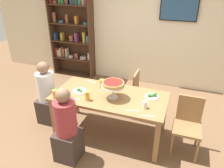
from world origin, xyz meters
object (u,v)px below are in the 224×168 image
(salad_plate_far_diner, at_px, (80,91))
(cutlery_fork_far, at_px, (148,116))
(bookshelf, at_px, (72,31))
(salad_plate_near_diner, at_px, (152,96))
(cutlery_knife_far, at_px, (74,99))
(chair_far_right, at_px, (141,93))
(beer_glass_amber_tall, at_px, (55,94))
(chair_head_east, at_px, (188,123))
(deep_dish_pizza_stand, at_px, (113,85))
(television, at_px, (179,10))
(beer_glass_amber_short, at_px, (87,96))
(salad_plate_spare, at_px, (59,91))
(diner_near_left, at_px, (67,130))
(cutlery_knife_near, at_px, (92,82))
(cutlery_fork_near, at_px, (133,111))
(dining_table, at_px, (110,100))
(diner_head_west, at_px, (47,97))
(water_glass_clear_near, at_px, (145,105))
(beer_glass_amber_spare, at_px, (102,83))

(salad_plate_far_diner, xyz_separation_m, cutlery_fork_far, (1.17, -0.30, -0.01))
(bookshelf, bearing_deg, salad_plate_near_diner, -38.01)
(bookshelf, bearing_deg, cutlery_knife_far, -61.21)
(salad_plate_near_diner, bearing_deg, chair_far_right, 117.10)
(salad_plate_far_diner, xyz_separation_m, beer_glass_amber_tall, (-0.25, -0.30, 0.05))
(chair_head_east, relative_size, beer_glass_amber_tall, 6.39)
(bookshelf, xyz_separation_m, salad_plate_near_diner, (2.36, -1.85, -0.38))
(deep_dish_pizza_stand, bearing_deg, television, 72.82)
(salad_plate_near_diner, bearing_deg, salad_plate_far_diner, -169.20)
(bookshelf, relative_size, beer_glass_amber_short, 15.45)
(deep_dish_pizza_stand, height_order, salad_plate_spare, deep_dish_pizza_stand)
(diner_near_left, relative_size, cutlery_fork_far, 6.39)
(beer_glass_amber_tall, xyz_separation_m, cutlery_knife_near, (0.29, 0.69, -0.07))
(cutlery_fork_near, bearing_deg, cutlery_knife_near, 129.16)
(dining_table, height_order, cutlery_knife_near, cutlery_knife_near)
(salad_plate_far_diner, bearing_deg, deep_dish_pizza_stand, 0.05)
(dining_table, distance_m, chair_head_east, 1.20)
(deep_dish_pizza_stand, distance_m, cutlery_knife_far, 0.63)
(bookshelf, height_order, chair_head_east, bookshelf)
(dining_table, xyz_separation_m, cutlery_knife_far, (-0.48, -0.28, 0.09))
(chair_far_right, bearing_deg, salad_plate_far_diner, -48.96)
(beer_glass_amber_short, bearing_deg, diner_head_west, 166.36)
(chair_far_right, xyz_separation_m, beer_glass_amber_tall, (-1.10, -1.05, 0.32))
(beer_glass_amber_short, bearing_deg, salad_plate_near_diner, 24.53)
(beer_glass_amber_short, relative_size, cutlery_fork_near, 0.80)
(chair_head_east, distance_m, salad_plate_far_diner, 1.71)
(television, height_order, salad_plate_spare, television)
(water_glass_clear_near, distance_m, cutlery_knife_far, 1.07)
(chair_head_east, bearing_deg, cutlery_fork_far, 37.14)
(salad_plate_far_diner, height_order, cutlery_knife_near, salad_plate_far_diner)
(beer_glass_amber_short, bearing_deg, chair_far_right, 56.43)
(television, relative_size, cutlery_fork_far, 4.23)
(salad_plate_near_diner, distance_m, salad_plate_far_diner, 1.14)
(salad_plate_near_diner, bearing_deg, cutlery_fork_near, -111.96)
(chair_head_east, xyz_separation_m, deep_dish_pizza_stand, (-1.12, -0.10, 0.48))
(deep_dish_pizza_stand, bearing_deg, cutlery_knife_near, 144.08)
(diner_near_left, height_order, cutlery_knife_near, diner_near_left)
(beer_glass_amber_spare, bearing_deg, beer_glass_amber_tall, -133.52)
(beer_glass_amber_tall, distance_m, cutlery_fork_far, 1.42)
(television, distance_m, salad_plate_spare, 2.92)
(dining_table, xyz_separation_m, water_glass_clear_near, (0.58, -0.17, 0.14))
(cutlery_fork_near, bearing_deg, diner_head_west, 154.49)
(dining_table, bearing_deg, cutlery_fork_far, -27.23)
(chair_far_right, distance_m, cutlery_fork_far, 1.11)
(deep_dish_pizza_stand, height_order, cutlery_knife_far, deep_dish_pizza_stand)
(deep_dish_pizza_stand, bearing_deg, cutlery_fork_near, -33.31)
(diner_head_west, xyz_separation_m, cutlery_fork_near, (1.60, -0.27, 0.25))
(deep_dish_pizza_stand, height_order, water_glass_clear_near, deep_dish_pizza_stand)
(salad_plate_spare, height_order, cutlery_fork_far, salad_plate_spare)
(television, xyz_separation_m, beer_glass_amber_spare, (-0.95, -1.90, -0.95))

